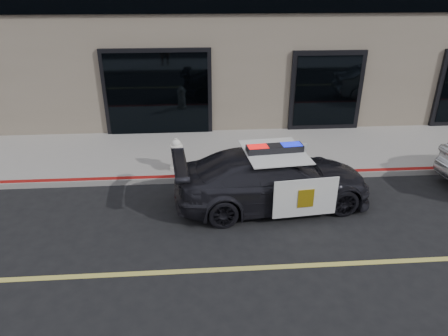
{
  "coord_description": "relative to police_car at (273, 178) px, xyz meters",
  "views": [
    {
      "loc": [
        0.2,
        -5.73,
        4.76
      ],
      "look_at": [
        0.78,
        2.2,
        1.0
      ],
      "focal_mm": 32.0,
      "sensor_mm": 36.0,
      "label": 1
    }
  ],
  "objects": [
    {
      "name": "fire_hydrant",
      "position": [
        -2.25,
        1.73,
        -0.1
      ],
      "size": [
        0.4,
        0.55,
        0.88
      ],
      "color": "white",
      "rests_on": "sidewalk_n"
    },
    {
      "name": "ground",
      "position": [
        -1.9,
        -2.28,
        -0.66
      ],
      "size": [
        120.0,
        120.0,
        0.0
      ],
      "primitive_type": "plane",
      "color": "black",
      "rests_on": "ground"
    },
    {
      "name": "police_car",
      "position": [
        0.0,
        0.0,
        0.0
      ],
      "size": [
        2.71,
        4.86,
        1.48
      ],
      "color": "black",
      "rests_on": "ground"
    },
    {
      "name": "sidewalk_n",
      "position": [
        -1.9,
        2.97,
        -0.59
      ],
      "size": [
        60.0,
        3.5,
        0.15
      ],
      "primitive_type": "cube",
      "color": "gray",
      "rests_on": "ground"
    }
  ]
}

